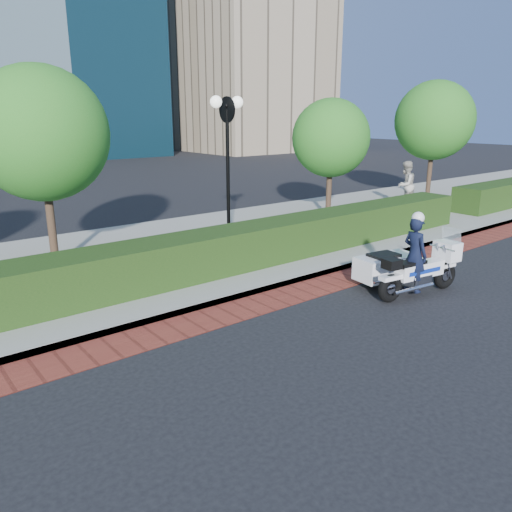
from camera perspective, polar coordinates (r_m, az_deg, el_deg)
ground at (r=10.20m, az=9.59°, el=-6.74°), size 120.00×120.00×0.00m
brick_strip at (r=11.17m, az=3.86°, el=-4.47°), size 60.00×1.00×0.01m
sidewalk at (r=14.62m, az=-8.11°, el=0.64°), size 60.00×8.00×0.15m
hedge_main at (r=12.53m, az=-2.57°, el=0.91°), size 18.00×1.20×1.00m
lamppost at (r=14.01m, az=-3.27°, el=12.09°), size 1.02×0.70×4.21m
tree_b at (r=13.20m, az=-23.37°, el=12.68°), size 3.20×3.20×4.89m
tree_c at (r=18.63m, az=8.56°, el=13.17°), size 2.80×2.80×4.30m
tree_d at (r=23.78m, az=19.72°, el=14.37°), size 3.40×3.40×5.16m
tower_right at (r=57.34m, az=-0.23°, el=26.11°), size 14.00×12.00×28.00m
police_motorcycle at (r=11.67m, az=16.66°, el=-0.87°), size 2.36×1.82×1.91m
pedestrian at (r=21.19m, az=16.70°, el=7.75°), size 1.04×0.86×1.93m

